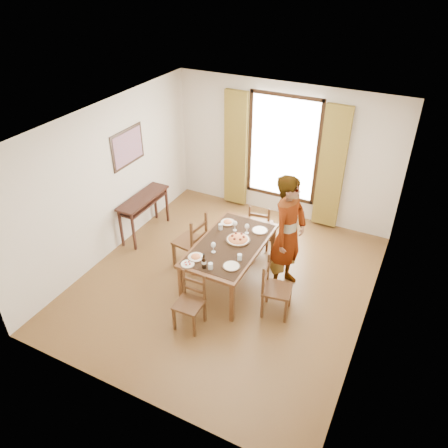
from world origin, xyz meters
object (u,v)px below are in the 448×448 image
at_px(man, 288,234).
at_px(pasta_platter, 238,238).
at_px(dining_table, 230,247).
at_px(console_table, 143,202).

bearing_deg(man, pasta_platter, 114.95).
bearing_deg(man, dining_table, 122.07).
distance_m(console_table, man, 2.94).
bearing_deg(console_table, man, -4.58).
bearing_deg(pasta_platter, man, 13.82).
xyz_separation_m(console_table, pasta_platter, (2.15, -0.42, 0.12)).
distance_m(man, pasta_platter, 0.80).
relative_size(console_table, dining_table, 0.68).
bearing_deg(dining_table, pasta_platter, 60.48).
xyz_separation_m(man, pasta_platter, (-0.76, -0.19, -0.18)).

